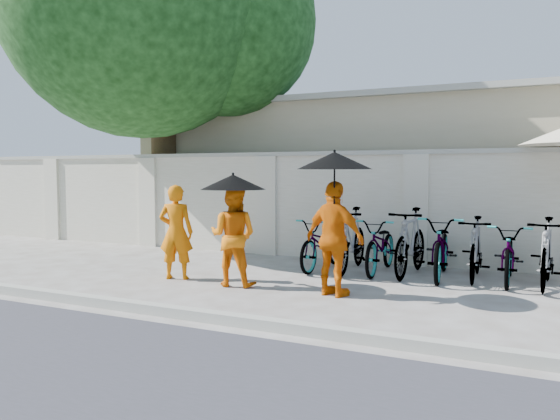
% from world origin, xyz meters
% --- Properties ---
extents(ground, '(80.00, 80.00, 0.00)m').
position_xyz_m(ground, '(0.00, 0.00, 0.00)').
color(ground, '#A9A7A5').
extents(kerb, '(40.00, 0.16, 0.12)m').
position_xyz_m(kerb, '(0.00, -1.70, 0.06)').
color(kerb, '#9FA094').
rests_on(kerb, ground).
extents(compound_wall, '(20.00, 0.30, 2.00)m').
position_xyz_m(compound_wall, '(1.00, 3.20, 1.00)').
color(compound_wall, beige).
rests_on(compound_wall, ground).
extents(building_behind, '(14.00, 6.00, 3.20)m').
position_xyz_m(building_behind, '(2.00, 7.00, 1.60)').
color(building_behind, '#BDB08F').
rests_on(building_behind, ground).
extents(shade_tree, '(6.70, 6.20, 8.20)m').
position_xyz_m(shade_tree, '(-3.66, 2.97, 5.10)').
color(shade_tree, brown).
rests_on(shade_tree, ground).
extents(monk_left, '(0.63, 0.51, 1.49)m').
position_xyz_m(monk_left, '(-1.14, 0.17, 0.74)').
color(monk_left, '#D26606').
rests_on(monk_left, ground).
extents(monk_center, '(0.79, 0.66, 1.48)m').
position_xyz_m(monk_center, '(-0.07, 0.12, 0.74)').
color(monk_center, orange).
rests_on(monk_center, ground).
extents(parasol_center, '(0.95, 0.95, 0.81)m').
position_xyz_m(parasol_center, '(-0.02, 0.04, 1.54)').
color(parasol_center, black).
rests_on(parasol_center, ground).
extents(monk_right, '(0.99, 0.64, 1.56)m').
position_xyz_m(monk_right, '(1.51, 0.11, 0.78)').
color(monk_right, '#D35F06').
rests_on(monk_right, ground).
extents(parasol_right, '(1.00, 1.00, 1.06)m').
position_xyz_m(parasol_right, '(1.53, 0.03, 1.83)').
color(parasol_right, black).
rests_on(parasol_right, ground).
extents(bike_0, '(0.68, 1.73, 0.89)m').
position_xyz_m(bike_0, '(0.65, 1.96, 0.45)').
color(bike_0, '#A7A7A7').
rests_on(bike_0, ground).
extents(bike_1, '(0.62, 1.83, 1.08)m').
position_xyz_m(bike_1, '(1.14, 1.98, 0.54)').
color(bike_1, '#A7A7A7').
rests_on(bike_1, ground).
extents(bike_2, '(0.65, 1.76, 0.92)m').
position_xyz_m(bike_2, '(1.64, 2.06, 0.46)').
color(bike_2, '#A7A7A7').
rests_on(bike_2, ground).
extents(bike_3, '(0.59, 1.85, 1.10)m').
position_xyz_m(bike_3, '(2.13, 2.02, 0.55)').
color(bike_3, '#A7A7A7').
rests_on(bike_3, ground).
extents(bike_4, '(0.81, 1.95, 1.00)m').
position_xyz_m(bike_4, '(2.63, 2.05, 0.50)').
color(bike_4, '#A7A7A7').
rests_on(bike_4, ground).
extents(bike_5, '(0.51, 1.65, 0.99)m').
position_xyz_m(bike_5, '(3.12, 2.10, 0.49)').
color(bike_5, '#A7A7A7').
rests_on(bike_5, ground).
extents(bike_6, '(0.64, 1.74, 0.91)m').
position_xyz_m(bike_6, '(3.62, 2.08, 0.45)').
color(bike_6, '#A7A7A7').
rests_on(bike_6, ground).
extents(bike_7, '(0.60, 1.73, 1.02)m').
position_xyz_m(bike_7, '(4.11, 1.94, 0.51)').
color(bike_7, '#A7A7A7').
rests_on(bike_7, ground).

